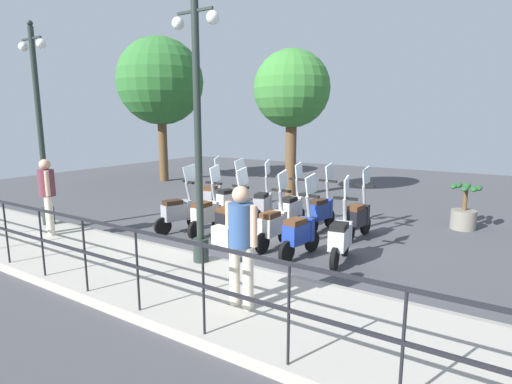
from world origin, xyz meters
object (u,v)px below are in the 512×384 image
scooter_near_0 (341,237)px  scooter_far_4 (231,199)px  pedestrian_distant (47,191)px  scooter_far_2 (292,208)px  scooter_near_2 (274,224)px  scooter_far_5 (213,195)px  lamp_post_near (198,147)px  scooter_far_1 (322,210)px  potted_palm (464,210)px  scooter_near_4 (207,213)px  scooter_far_0 (358,217)px  lamp_post_far (41,138)px  tree_large (160,82)px  scooter_near_5 (179,211)px  scooter_near_1 (300,232)px  tree_distant (292,90)px  scooter_near_3 (232,219)px  pedestrian_with_bag (240,237)px  scooter_far_3 (263,203)px

scooter_near_0 → scooter_far_4: size_ratio=1.00×
pedestrian_distant → scooter_far_2: 5.33m
scooter_near_2 → scooter_near_0: bearing=-91.5°
scooter_far_4 → scooter_far_5: size_ratio=1.00×
scooter_near_2 → lamp_post_near: bearing=166.8°
pedestrian_distant → scooter_far_1: pedestrian_distant is taller
lamp_post_near → potted_palm: (5.28, -3.53, -1.66)m
scooter_near_4 → scooter_far_4: 1.64m
scooter_far_0 → scooter_far_1: (0.17, 0.91, 0.00)m
lamp_post_far → scooter_far_0: bearing=-62.8°
tree_large → scooter_near_2: size_ratio=3.74×
scooter_near_5 → scooter_far_1: 3.28m
lamp_post_near → scooter_far_4: lamp_post_near is taller
lamp_post_far → scooter_far_0: (3.21, -6.25, -1.65)m
potted_palm → scooter_far_1: size_ratio=0.69×
pedestrian_distant → scooter_near_1: bearing=136.8°
pedestrian_distant → scooter_near_4: (2.14, -2.49, -0.60)m
scooter_far_2 → pedestrian_distant: bearing=134.7°
scooter_near_1 → scooter_far_0: (1.73, -0.53, 0.00)m
tree_distant → scooter_far_1: (-3.36, -2.56, -2.98)m
scooter_near_5 → scooter_far_4: size_ratio=1.00×
scooter_near_4 → scooter_far_1: 2.63m
pedestrian_distant → scooter_near_1: 5.29m
scooter_near_3 → scooter_far_1: same height
scooter_near_0 → scooter_near_5: size_ratio=1.00×
pedestrian_distant → scooter_near_1: pedestrian_distant is taller
potted_palm → pedestrian_with_bag: bearing=162.3°
pedestrian_distant → potted_palm: pedestrian_distant is taller
tree_distant → scooter_far_4: (-3.47, -0.06, -2.98)m
scooter_near_4 → scooter_far_2: same height
lamp_post_near → scooter_near_4: size_ratio=2.86×
pedestrian_with_bag → scooter_near_5: bearing=57.3°
scooter_far_2 → scooter_near_5: bearing=131.3°
scooter_near_3 → scooter_far_3: same height
scooter_far_5 → scooter_far_1: bearing=-104.2°
scooter_near_4 → scooter_far_0: bearing=-63.1°
lamp_post_near → scooter_far_3: bearing=13.1°
scooter_far_5 → scooter_near_4: bearing=-158.2°
pedestrian_with_bag → lamp_post_near: bearing=59.7°
pedestrian_with_bag → scooter_near_0: 2.70m
pedestrian_distant → scooter_far_3: size_ratio=1.03×
tree_large → scooter_far_1: bearing=-112.3°
scooter_near_1 → scooter_far_5: size_ratio=1.00×
lamp_post_far → tree_large: tree_large is taller
lamp_post_near → pedestrian_distant: (-0.44, 3.75, -1.03)m
scooter_near_0 → scooter_far_3: size_ratio=1.00×
scooter_near_3 → scooter_far_4: (1.64, 1.22, 0.00)m
scooter_near_2 → scooter_near_4: same height
lamp_post_far → pedestrian_distant: size_ratio=2.81×
lamp_post_far → scooter_near_5: lamp_post_far is taller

